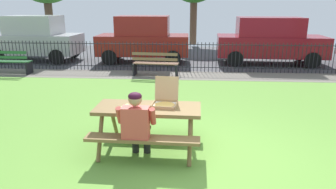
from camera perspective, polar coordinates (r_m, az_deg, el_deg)
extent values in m
cube|color=#689F3D|center=(6.60, 7.86, -5.91)|extent=(28.00, 10.97, 0.02)
cube|color=slate|center=(11.17, 6.49, 3.41)|extent=(28.00, 1.40, 0.01)
cube|color=#424247|center=(15.44, 5.96, 6.98)|extent=(28.00, 7.29, 0.01)
cube|color=brown|center=(5.35, -3.69, -2.56)|extent=(1.81, 0.80, 0.06)
cube|color=brown|center=(4.91, -4.74, -8.13)|extent=(1.81, 0.32, 0.05)
cube|color=brown|center=(6.01, -2.74, -3.43)|extent=(1.81, 0.32, 0.05)
cylinder|color=brown|center=(5.28, -12.34, -7.66)|extent=(0.08, 0.44, 0.74)
cylinder|color=brown|center=(6.01, -9.98, -4.51)|extent=(0.08, 0.44, 0.74)
cylinder|color=brown|center=(5.04, 4.04, -8.48)|extent=(0.08, 0.44, 0.74)
cylinder|color=brown|center=(5.81, 4.27, -5.07)|extent=(0.08, 0.44, 0.74)
cube|color=tan|center=(5.37, -0.63, -2.04)|extent=(0.45, 0.45, 0.01)
cube|color=silver|center=(5.37, -0.63, -1.97)|extent=(0.42, 0.42, 0.00)
cube|color=tan|center=(5.17, -1.02, -2.44)|extent=(0.42, 0.05, 0.04)
cube|color=tan|center=(5.55, -0.26, -1.11)|extent=(0.42, 0.05, 0.04)
cube|color=tan|center=(5.40, -2.75, -1.64)|extent=(0.05, 0.42, 0.04)
cube|color=tan|center=(5.33, 1.52, -1.86)|extent=(0.05, 0.42, 0.04)
cube|color=tan|center=(5.50, -0.24, 1.20)|extent=(0.42, 0.12, 0.41)
cylinder|color=tan|center=(5.37, -0.63, -1.92)|extent=(0.35, 0.35, 0.01)
cylinder|color=#EDBC58|center=(5.36, -0.63, -1.84)|extent=(0.33, 0.33, 0.00)
pyramid|color=#F2DE6C|center=(5.38, -7.59, -2.14)|extent=(0.18, 0.26, 0.01)
cube|color=tan|center=(5.27, -7.64, -2.51)|extent=(0.16, 0.06, 0.02)
cylinder|color=black|center=(5.41, -5.98, -8.32)|extent=(0.12, 0.12, 0.44)
cylinder|color=black|center=(5.12, -6.53, -6.75)|extent=(0.16, 0.42, 0.15)
cylinder|color=black|center=(5.37, -3.87, -8.43)|extent=(0.12, 0.12, 0.44)
cylinder|color=black|center=(5.08, -4.31, -6.85)|extent=(0.16, 0.42, 0.15)
cube|color=#CC4C3F|center=(4.82, -5.96, -5.26)|extent=(0.42, 0.23, 0.52)
cylinder|color=#CC4C3F|center=(4.89, -8.88, -3.77)|extent=(0.09, 0.21, 0.31)
cylinder|color=#CC4C3F|center=(4.79, -2.82, -4.01)|extent=(0.09, 0.21, 0.31)
sphere|color=tan|center=(4.72, -6.05, -0.87)|extent=(0.21, 0.21, 0.21)
ellipsoid|color=#380E25|center=(4.69, -6.09, -0.32)|extent=(0.21, 0.20, 0.12)
cylinder|color=black|center=(11.69, 6.54, 9.07)|extent=(23.31, 0.03, 0.03)
cylinder|color=black|center=(11.82, 6.41, 4.96)|extent=(23.31, 0.03, 0.03)
cylinder|color=black|center=(13.93, -28.45, 6.44)|extent=(0.02, 0.02, 1.11)
cylinder|color=black|center=(13.86, -27.96, 6.47)|extent=(0.02, 0.02, 1.11)
cylinder|color=black|center=(13.78, -27.46, 6.49)|extent=(0.02, 0.02, 1.11)
cylinder|color=black|center=(13.71, -26.96, 6.51)|extent=(0.02, 0.02, 1.11)
cylinder|color=black|center=(13.64, -26.45, 6.53)|extent=(0.02, 0.02, 1.11)
cylinder|color=black|center=(13.57, -25.94, 6.55)|extent=(0.02, 0.02, 1.11)
cylinder|color=black|center=(13.50, -25.42, 6.57)|extent=(0.02, 0.02, 1.11)
cylinder|color=black|center=(13.43, -24.90, 6.60)|extent=(0.02, 0.02, 1.11)
cylinder|color=black|center=(13.36, -24.37, 6.62)|extent=(0.02, 0.02, 1.11)
cylinder|color=black|center=(13.30, -23.83, 6.64)|extent=(0.02, 0.02, 1.11)
cylinder|color=black|center=(13.23, -23.29, 6.66)|extent=(0.02, 0.02, 1.11)
cylinder|color=black|center=(13.17, -22.75, 6.68)|extent=(0.02, 0.02, 1.11)
cylinder|color=black|center=(13.10, -22.20, 6.70)|extent=(0.02, 0.02, 1.11)
cylinder|color=black|center=(13.04, -21.64, 6.71)|extent=(0.02, 0.02, 1.11)
cylinder|color=black|center=(12.98, -21.08, 6.73)|extent=(0.02, 0.02, 1.11)
cylinder|color=black|center=(12.92, -20.51, 6.75)|extent=(0.02, 0.02, 1.11)
cylinder|color=black|center=(12.87, -19.94, 6.77)|extent=(0.02, 0.02, 1.11)
cylinder|color=black|center=(12.81, -19.36, 6.78)|extent=(0.02, 0.02, 1.11)
cylinder|color=black|center=(12.75, -18.78, 6.80)|extent=(0.02, 0.02, 1.11)
cylinder|color=black|center=(12.70, -18.19, 6.81)|extent=(0.02, 0.02, 1.11)
cylinder|color=black|center=(12.65, -17.60, 6.83)|extent=(0.02, 0.02, 1.11)
cylinder|color=black|center=(12.59, -17.00, 6.84)|extent=(0.02, 0.02, 1.11)
cylinder|color=black|center=(12.54, -16.40, 6.86)|extent=(0.02, 0.02, 1.11)
cylinder|color=black|center=(12.50, -15.79, 6.87)|extent=(0.02, 0.02, 1.11)
cylinder|color=black|center=(12.45, -15.18, 6.88)|extent=(0.02, 0.02, 1.11)
cylinder|color=black|center=(12.40, -14.56, 6.89)|extent=(0.02, 0.02, 1.11)
cylinder|color=black|center=(12.36, -13.94, 6.91)|extent=(0.02, 0.02, 1.11)
cylinder|color=black|center=(12.32, -13.32, 6.92)|extent=(0.02, 0.02, 1.11)
cylinder|color=black|center=(12.27, -12.69, 6.93)|extent=(0.02, 0.02, 1.11)
cylinder|color=black|center=(12.23, -12.05, 6.93)|extent=(0.02, 0.02, 1.11)
cylinder|color=black|center=(12.20, -11.42, 6.94)|extent=(0.02, 0.02, 1.11)
cylinder|color=black|center=(12.16, -10.77, 6.95)|extent=(0.02, 0.02, 1.11)
cylinder|color=black|center=(12.12, -10.13, 6.96)|extent=(0.02, 0.02, 1.11)
cylinder|color=black|center=(12.09, -9.48, 6.96)|extent=(0.02, 0.02, 1.11)
cylinder|color=black|center=(12.06, -8.83, 6.97)|extent=(0.02, 0.02, 1.11)
cylinder|color=black|center=(12.02, -8.17, 6.97)|extent=(0.02, 0.02, 1.11)
cylinder|color=black|center=(12.00, -7.51, 6.97)|extent=(0.02, 0.02, 1.11)
cylinder|color=black|center=(11.97, -6.85, 6.97)|extent=(0.02, 0.02, 1.11)
cylinder|color=black|center=(11.94, -6.18, 6.97)|extent=(0.02, 0.02, 1.11)
cylinder|color=black|center=(11.92, -5.51, 6.97)|extent=(0.02, 0.02, 1.11)
cylinder|color=black|center=(11.89, -4.84, 6.97)|extent=(0.02, 0.02, 1.11)
cylinder|color=black|center=(11.87, -4.17, 6.97)|extent=(0.02, 0.02, 1.11)
cylinder|color=black|center=(11.85, -3.49, 6.97)|extent=(0.02, 0.02, 1.11)
cylinder|color=black|center=(11.83, -2.81, 6.97)|extent=(0.02, 0.02, 1.11)
cylinder|color=black|center=(11.82, -2.13, 6.96)|extent=(0.02, 0.02, 1.11)
cylinder|color=black|center=(11.80, -1.45, 6.95)|extent=(0.02, 0.02, 1.11)
cylinder|color=black|center=(11.79, -0.76, 6.95)|extent=(0.02, 0.02, 1.11)
cylinder|color=black|center=(11.78, -0.08, 6.94)|extent=(0.02, 0.02, 1.11)
cylinder|color=black|center=(11.77, 0.61, 6.93)|extent=(0.02, 0.02, 1.11)
cylinder|color=black|center=(11.76, 1.30, 6.92)|extent=(0.02, 0.02, 1.11)
cylinder|color=black|center=(11.75, 1.99, 6.91)|extent=(0.02, 0.02, 1.11)
cylinder|color=black|center=(11.75, 2.67, 6.90)|extent=(0.02, 0.02, 1.11)
cylinder|color=black|center=(11.75, 3.36, 6.89)|extent=(0.02, 0.02, 1.11)
cylinder|color=black|center=(11.74, 4.05, 6.87)|extent=(0.02, 0.02, 1.11)
cylinder|color=black|center=(11.74, 4.74, 6.86)|extent=(0.02, 0.02, 1.11)
cylinder|color=black|center=(11.75, 5.43, 6.84)|extent=(0.02, 0.02, 1.11)
cylinder|color=black|center=(11.75, 6.12, 6.82)|extent=(0.02, 0.02, 1.11)
cylinder|color=black|center=(11.75, 6.81, 6.81)|extent=(0.02, 0.02, 1.11)
cylinder|color=black|center=(11.76, 7.50, 6.79)|extent=(0.02, 0.02, 1.11)
cylinder|color=black|center=(11.77, 8.19, 6.77)|extent=(0.02, 0.02, 1.11)
cylinder|color=black|center=(11.78, 8.87, 6.75)|extent=(0.02, 0.02, 1.11)
cylinder|color=black|center=(11.79, 9.56, 6.73)|extent=(0.02, 0.02, 1.11)
cylinder|color=black|center=(11.81, 10.24, 6.70)|extent=(0.02, 0.02, 1.11)
cylinder|color=black|center=(11.82, 10.92, 6.68)|extent=(0.02, 0.02, 1.11)
cylinder|color=black|center=(11.84, 11.60, 6.66)|extent=(0.02, 0.02, 1.11)
cylinder|color=black|center=(11.86, 12.28, 6.63)|extent=(0.02, 0.02, 1.11)
cylinder|color=black|center=(11.88, 12.95, 6.61)|extent=(0.02, 0.02, 1.11)
cylinder|color=black|center=(11.90, 13.63, 6.58)|extent=(0.02, 0.02, 1.11)
cylinder|color=black|center=(11.92, 14.30, 6.55)|extent=(0.02, 0.02, 1.11)
cylinder|color=black|center=(11.95, 14.96, 6.52)|extent=(0.02, 0.02, 1.11)
cylinder|color=black|center=(11.97, 15.63, 6.50)|extent=(0.02, 0.02, 1.11)
cylinder|color=black|center=(12.00, 16.29, 6.47)|extent=(0.02, 0.02, 1.11)
cylinder|color=black|center=(12.03, 16.95, 6.44)|extent=(0.02, 0.02, 1.11)
cylinder|color=black|center=(12.06, 17.60, 6.40)|extent=(0.02, 0.02, 1.11)
cylinder|color=black|center=(12.10, 18.25, 6.37)|extent=(0.02, 0.02, 1.11)
cylinder|color=black|center=(12.13, 18.90, 6.34)|extent=(0.02, 0.02, 1.11)
cylinder|color=black|center=(12.17, 19.54, 6.31)|extent=(0.02, 0.02, 1.11)
cylinder|color=black|center=(12.20, 20.18, 6.27)|extent=(0.02, 0.02, 1.11)
cylinder|color=black|center=(12.24, 20.82, 6.24)|extent=(0.02, 0.02, 1.11)
cylinder|color=black|center=(12.28, 21.45, 6.21)|extent=(0.02, 0.02, 1.11)
cylinder|color=black|center=(12.32, 22.08, 6.17)|extent=(0.02, 0.02, 1.11)
cylinder|color=black|center=(12.37, 22.70, 6.13)|extent=(0.02, 0.02, 1.11)
cylinder|color=black|center=(12.41, 23.32, 6.10)|extent=(0.02, 0.02, 1.11)
cylinder|color=black|center=(12.46, 23.93, 6.06)|extent=(0.02, 0.02, 1.11)
cylinder|color=black|center=(12.51, 24.54, 6.02)|extent=(0.02, 0.02, 1.11)
cylinder|color=black|center=(12.55, 25.14, 5.99)|extent=(0.02, 0.02, 1.11)
cylinder|color=black|center=(12.60, 25.74, 5.95)|extent=(0.02, 0.02, 1.11)
cylinder|color=black|center=(12.66, 26.34, 5.91)|extent=(0.02, 0.02, 1.11)
cylinder|color=black|center=(12.71, 26.93, 5.87)|extent=(0.02, 0.02, 1.11)
cylinder|color=black|center=(12.76, 27.51, 5.84)|extent=(0.02, 0.02, 1.11)
cylinder|color=black|center=(12.82, 28.09, 5.80)|extent=(0.02, 0.02, 1.11)
cube|color=#285E31|center=(12.98, -26.74, 5.57)|extent=(1.60, 0.13, 0.04)
cube|color=#285E31|center=(12.87, -27.06, 5.45)|extent=(1.60, 0.13, 0.04)
cube|color=#285E31|center=(12.75, -27.38, 5.32)|extent=(1.60, 0.13, 0.04)
cube|color=#285E31|center=(12.67, -27.63, 6.06)|extent=(1.60, 0.08, 0.11)
cube|color=#285E31|center=(12.65, -27.74, 6.86)|extent=(1.60, 0.08, 0.11)
cube|color=black|center=(12.47, -24.09, 4.49)|extent=(0.06, 0.44, 0.44)
cube|color=brown|center=(11.21, -2.10, 5.86)|extent=(1.60, 0.24, 0.04)
cube|color=brown|center=(11.08, -2.25, 5.73)|extent=(1.60, 0.24, 0.04)
cube|color=brown|center=(10.94, -2.39, 5.60)|extent=(1.60, 0.24, 0.04)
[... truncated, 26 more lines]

